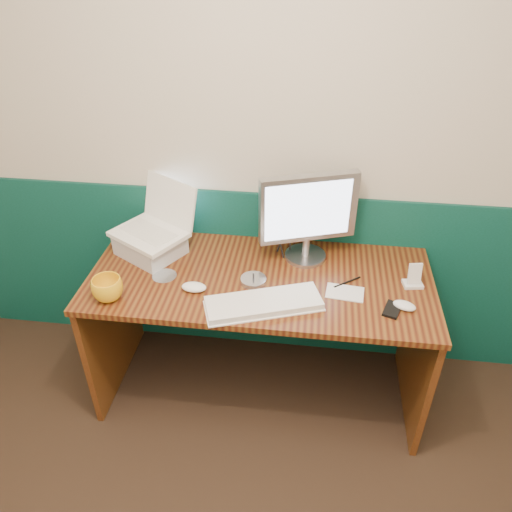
# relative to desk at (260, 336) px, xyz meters

# --- Properties ---
(back_wall) EXTENTS (3.50, 0.04, 2.50)m
(back_wall) POSITION_rel_desk_xyz_m (0.02, 0.37, 0.88)
(back_wall) COLOR #C0B6A2
(back_wall) RESTS_ON ground
(wainscot) EXTENTS (3.48, 0.02, 1.00)m
(wainscot) POSITION_rel_desk_xyz_m (0.02, 0.36, 0.12)
(wainscot) COLOR #08372B
(wainscot) RESTS_ON ground
(desk) EXTENTS (1.60, 0.70, 0.75)m
(desk) POSITION_rel_desk_xyz_m (0.00, 0.00, 0.00)
(desk) COLOR #3B140A
(desk) RESTS_ON ground
(laptop_riser) EXTENTS (0.37, 0.36, 0.10)m
(laptop_riser) POSITION_rel_desk_xyz_m (-0.56, 0.13, 0.42)
(laptop_riser) COLOR #B8BCC4
(laptop_riser) RESTS_ON desk
(laptop) EXTENTS (0.41, 0.39, 0.28)m
(laptop) POSITION_rel_desk_xyz_m (-0.56, 0.13, 0.61)
(laptop) COLOR white
(laptop) RESTS_ON laptop_riser
(monitor) EXTENTS (0.48, 0.28, 0.46)m
(monitor) POSITION_rel_desk_xyz_m (0.20, 0.19, 0.61)
(monitor) COLOR #A3A3A8
(monitor) RESTS_ON desk
(keyboard) EXTENTS (0.52, 0.32, 0.03)m
(keyboard) POSITION_rel_desk_xyz_m (0.04, -0.21, 0.39)
(keyboard) COLOR white
(keyboard) RESTS_ON desk
(mouse_right) EXTENTS (0.11, 0.09, 0.03)m
(mouse_right) POSITION_rel_desk_xyz_m (0.64, -0.15, 0.39)
(mouse_right) COLOR silver
(mouse_right) RESTS_ON desk
(mouse_left) EXTENTS (0.11, 0.07, 0.04)m
(mouse_left) POSITION_rel_desk_xyz_m (-0.28, -0.14, 0.39)
(mouse_left) COLOR white
(mouse_left) RESTS_ON desk
(mug) EXTENTS (0.18, 0.18, 0.11)m
(mug) POSITION_rel_desk_xyz_m (-0.64, -0.24, 0.43)
(mug) COLOR gold
(mug) RESTS_ON desk
(camcorder) EXTENTS (0.11, 0.14, 0.19)m
(camcorder) POSITION_rel_desk_xyz_m (0.09, 0.21, 0.47)
(camcorder) COLOR silver
(camcorder) RESTS_ON desk
(cd_spindle) EXTENTS (0.12, 0.12, 0.02)m
(cd_spindle) POSITION_rel_desk_xyz_m (-0.03, -0.05, 0.39)
(cd_spindle) COLOR #B3B8C3
(cd_spindle) RESTS_ON desk
(cd_loose_a) EXTENTS (0.12, 0.12, 0.00)m
(cd_loose_a) POSITION_rel_desk_xyz_m (-0.45, -0.05, 0.38)
(cd_loose_a) COLOR silver
(cd_loose_a) RESTS_ON desk
(pen) EXTENTS (0.12, 0.10, 0.01)m
(pen) POSITION_rel_desk_xyz_m (0.40, 0.01, 0.38)
(pen) COLOR black
(pen) RESTS_ON desk
(papers) EXTENTS (0.18, 0.13, 0.00)m
(papers) POSITION_rel_desk_xyz_m (0.39, -0.07, 0.38)
(papers) COLOR silver
(papers) RESTS_ON desk
(dock) EXTENTS (0.09, 0.08, 0.02)m
(dock) POSITION_rel_desk_xyz_m (0.69, 0.02, 0.38)
(dock) COLOR silver
(dock) RESTS_ON desk
(music_player) EXTENTS (0.06, 0.04, 0.10)m
(music_player) POSITION_rel_desk_xyz_m (0.69, 0.02, 0.44)
(music_player) COLOR silver
(music_player) RESTS_ON dock
(pda) EXTENTS (0.09, 0.12, 0.01)m
(pda) POSITION_rel_desk_xyz_m (0.59, -0.17, 0.38)
(pda) COLOR black
(pda) RESTS_ON desk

